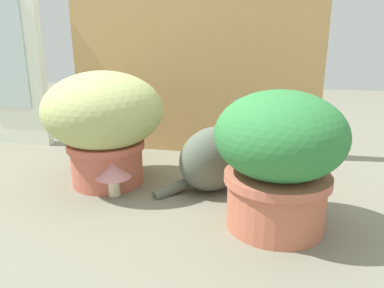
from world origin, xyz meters
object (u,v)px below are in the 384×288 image
mushroom_ornament_pink (113,172)px  leafy_planter (279,155)px  cat (219,155)px  grass_planter (104,120)px

mushroom_ornament_pink → leafy_planter: bearing=-10.5°
leafy_planter → cat: bearing=129.9°
leafy_planter → mushroom_ornament_pink: 0.54m
grass_planter → leafy_planter: (0.58, -0.19, -0.02)m
grass_planter → mushroom_ornament_pink: (0.07, -0.10, -0.15)m
cat → mushroom_ornament_pink: size_ratio=2.94×
cat → mushroom_ornament_pink: bearing=-158.3°
cat → grass_planter: bearing=-175.4°
leafy_planter → grass_planter: bearing=161.6°
grass_planter → mushroom_ornament_pink: 0.19m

